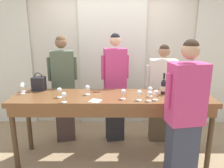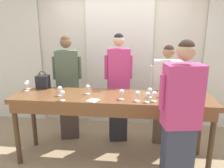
{
  "view_description": "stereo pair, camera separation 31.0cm",
  "coord_description": "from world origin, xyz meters",
  "views": [
    {
      "loc": [
        0.02,
        -2.93,
        1.95
      ],
      "look_at": [
        0.0,
        0.07,
        1.16
      ],
      "focal_mm": 35.0,
      "sensor_mm": 36.0,
      "label": 1
    },
    {
      "loc": [
        0.33,
        -2.91,
        1.95
      ],
      "look_at": [
        0.0,
        0.07,
        1.16
      ],
      "focal_mm": 35.0,
      "sensor_mm": 36.0,
      "label": 2
    }
  ],
  "objects": [
    {
      "name": "napkin",
      "position": [
        -0.22,
        -0.23,
        1.01
      ],
      "size": [
        0.18,
        0.18,
        0.0
      ],
      "color": "white",
      "rests_on": "tasting_bar"
    },
    {
      "name": "handbag",
      "position": [
        -1.11,
        0.27,
        1.11
      ],
      "size": [
        0.19,
        0.15,
        0.27
      ],
      "color": "#232328",
      "rests_on": "tasting_bar"
    },
    {
      "name": "wine_glass_back_left",
      "position": [
        -0.72,
        -0.08,
        1.1
      ],
      "size": [
        0.07,
        0.07,
        0.14
      ],
      "color": "white",
      "rests_on": "tasting_bar"
    },
    {
      "name": "wine_glass_back_right",
      "position": [
        0.49,
        -0.23,
        1.1
      ],
      "size": [
        0.07,
        0.07,
        0.14
      ],
      "color": "white",
      "rests_on": "tasting_bar"
    },
    {
      "name": "wine_glass_center_left",
      "position": [
        0.58,
        -0.18,
        1.1
      ],
      "size": [
        0.07,
        0.07,
        0.14
      ],
      "color": "white",
      "rests_on": "tasting_bar"
    },
    {
      "name": "wine_glass_center_right",
      "position": [
        -0.61,
        -0.28,
        1.1
      ],
      "size": [
        0.07,
        0.07,
        0.14
      ],
      "color": "white",
      "rests_on": "tasting_bar"
    },
    {
      "name": "host_pouring",
      "position": [
        0.83,
        -0.61,
        0.93
      ],
      "size": [
        0.51,
        0.31,
        1.83
      ],
      "color": "#383D51",
      "rests_on": "ground_plane"
    },
    {
      "name": "wine_glass_front_right",
      "position": [
        0.92,
        0.06,
        1.1
      ],
      "size": [
        0.07,
        0.07,
        0.14
      ],
      "color": "white",
      "rests_on": "tasting_bar"
    },
    {
      "name": "guest_olive_jacket",
      "position": [
        -0.82,
        0.6,
        0.93
      ],
      "size": [
        0.48,
        0.32,
        1.81
      ],
      "color": "#473833",
      "rests_on": "ground_plane"
    },
    {
      "name": "wine_glass_back_mid",
      "position": [
        -0.35,
        0.04,
        1.1
      ],
      "size": [
        0.07,
        0.07,
        0.14
      ],
      "color": "white",
      "rests_on": "tasting_bar"
    },
    {
      "name": "curtain_panel_center",
      "position": [
        0.0,
        1.34,
        1.34
      ],
      "size": [
        1.29,
        0.03,
        2.69
      ],
      "color": "white",
      "rests_on": "ground_plane"
    },
    {
      "name": "wine_glass_by_handbag",
      "position": [
        -1.33,
        0.19,
        1.1
      ],
      "size": [
        0.07,
        0.07,
        0.14
      ],
      "color": "white",
      "rests_on": "tasting_bar"
    },
    {
      "name": "wine_glass_front_left",
      "position": [
        0.36,
        -0.2,
        1.1
      ],
      "size": [
        0.07,
        0.07,
        0.14
      ],
      "color": "white",
      "rests_on": "tasting_bar"
    },
    {
      "name": "tasting_bar",
      "position": [
        0.0,
        -0.02,
        0.91
      ],
      "size": [
        2.8,
        0.67,
        1.01
      ],
      "color": "brown",
      "rests_on": "ground_plane"
    },
    {
      "name": "wine_glass_front_mid",
      "position": [
        -1.3,
        0.08,
        1.1
      ],
      "size": [
        0.07,
        0.07,
        0.14
      ],
      "color": "white",
      "rests_on": "tasting_bar"
    },
    {
      "name": "curtain_panel_left",
      "position": [
        -2.24,
        1.34,
        1.34
      ],
      "size": [
        1.29,
        0.03,
        2.69
      ],
      "color": "white",
      "rests_on": "ground_plane"
    },
    {
      "name": "wall_back",
      "position": [
        0.0,
        1.4,
        1.4
      ],
      "size": [
        12.0,
        0.06,
        2.8
      ],
      "color": "silver",
      "rests_on": "ground_plane"
    },
    {
      "name": "guest_cream_sweater",
      "position": [
        0.84,
        0.6,
        0.85
      ],
      "size": [
        0.55,
        0.27,
        1.67
      ],
      "color": "brown",
      "rests_on": "ground_plane"
    },
    {
      "name": "wine_bottle",
      "position": [
        0.74,
        0.08,
        1.12
      ],
      "size": [
        0.07,
        0.07,
        0.31
      ],
      "color": "black",
      "rests_on": "tasting_bar"
    },
    {
      "name": "ground_plane",
      "position": [
        0.0,
        0.0,
        0.0
      ],
      "size": [
        18.0,
        18.0,
        0.0
      ],
      "primitive_type": "plane",
      "color": "tan"
    },
    {
      "name": "wine_glass_near_host",
      "position": [
        0.53,
        -0.02,
        1.1
      ],
      "size": [
        0.07,
        0.07,
        0.14
      ],
      "color": "white",
      "rests_on": "tasting_bar"
    },
    {
      "name": "wine_glass_center_mid",
      "position": [
        0.15,
        -0.15,
        1.1
      ],
      "size": [
        0.07,
        0.07,
        0.14
      ],
      "color": "white",
      "rests_on": "tasting_bar"
    },
    {
      "name": "wine_glass_by_bottle",
      "position": [
        1.25,
        0.06,
        1.1
      ],
      "size": [
        0.07,
        0.07,
        0.14
      ],
      "color": "white",
      "rests_on": "tasting_bar"
    },
    {
      "name": "pen",
      "position": [
        -0.24,
        0.14,
        1.01
      ],
      "size": [
        0.13,
        0.03,
        0.01
      ],
      "color": "maroon",
      "rests_on": "tasting_bar"
    },
    {
      "name": "guest_pink_top",
      "position": [
        0.05,
        0.6,
        0.96
      ],
      "size": [
        0.47,
        0.28,
        1.85
      ],
      "color": "#28282D",
      "rests_on": "ground_plane"
    }
  ]
}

